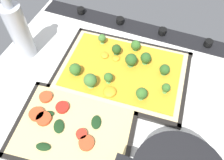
% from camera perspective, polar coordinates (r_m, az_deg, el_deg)
% --- Properties ---
extents(ground_plane, '(0.79, 0.65, 0.03)m').
position_cam_1_polar(ground_plane, '(0.69, -0.08, -3.67)').
color(ground_plane, silver).
extents(stove_control_panel, '(0.76, 0.07, 0.03)m').
position_cam_1_polar(stove_control_panel, '(0.85, 7.11, 12.72)').
color(stove_control_panel, black).
rests_on(stove_control_panel, ground_plane).
extents(baking_tray_front, '(0.41, 0.30, 0.01)m').
position_cam_1_polar(baking_tray_front, '(0.71, 2.63, 2.02)').
color(baking_tray_front, black).
rests_on(baking_tray_front, ground_plane).
extents(broccoli_pizza, '(0.39, 0.28, 0.06)m').
position_cam_1_polar(broccoli_pizza, '(0.70, 2.53, 2.62)').
color(broccoli_pizza, beige).
rests_on(broccoli_pizza, baking_tray_front).
extents(baking_tray_back, '(0.34, 0.27, 0.01)m').
position_cam_1_polar(baking_tray_back, '(0.62, -9.41, -12.04)').
color(baking_tray_back, black).
rests_on(baking_tray_back, ground_plane).
extents(veggie_pizza_back, '(0.31, 0.24, 0.02)m').
position_cam_1_polar(veggie_pizza_back, '(0.62, -10.10, -11.46)').
color(veggie_pizza_back, '#D9BF7B').
rests_on(veggie_pizza_back, baking_tray_back).
extents(oil_bottle, '(0.06, 0.06, 0.23)m').
position_cam_1_polar(oil_bottle, '(0.76, -22.17, 11.37)').
color(oil_bottle, '#B7BCC6').
rests_on(oil_bottle, ground_plane).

